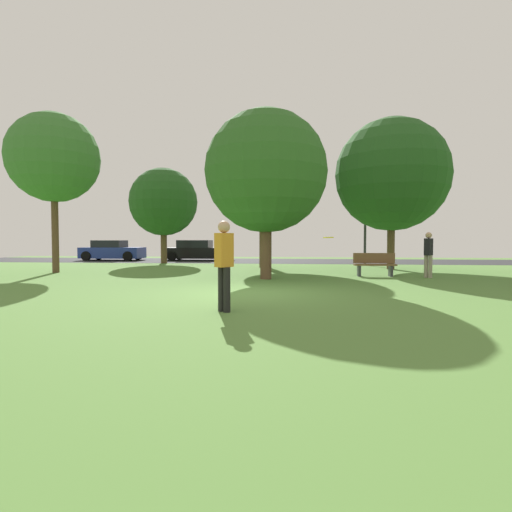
{
  "coord_description": "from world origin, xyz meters",
  "views": [
    {
      "loc": [
        1.27,
        -10.61,
        1.42
      ],
      "look_at": [
        0.0,
        2.02,
        0.9
      ],
      "focal_mm": 28.05,
      "sensor_mm": 36.0,
      "label": 1
    }
  ],
  "objects_px": {
    "frisbee_disc": "(328,237)",
    "maple_tree_far": "(392,175)",
    "oak_tree_center": "(163,202)",
    "parked_car_black": "(197,251)",
    "maple_tree_near": "(264,174)",
    "parked_car_blue": "(112,251)",
    "person_catcher": "(428,253)",
    "street_lamp_post": "(365,225)",
    "person_thrower": "(224,261)",
    "oak_tree_right": "(54,158)",
    "park_bench": "(374,264)",
    "oak_tree_left": "(266,172)"
  },
  "relations": [
    {
      "from": "oak_tree_center",
      "to": "parked_car_black",
      "type": "bearing_deg",
      "value": 71.46
    },
    {
      "from": "person_thrower",
      "to": "parked_car_black",
      "type": "height_order",
      "value": "person_thrower"
    },
    {
      "from": "oak_tree_right",
      "to": "park_bench",
      "type": "xyz_separation_m",
      "value": [
        13.38,
        -0.38,
        -4.45
      ]
    },
    {
      "from": "maple_tree_near",
      "to": "park_bench",
      "type": "distance_m",
      "value": 7.71
    },
    {
      "from": "parked_car_blue",
      "to": "parked_car_black",
      "type": "bearing_deg",
      "value": 4.51
    },
    {
      "from": "oak_tree_right",
      "to": "maple_tree_near",
      "type": "bearing_deg",
      "value": 24.81
    },
    {
      "from": "maple_tree_near",
      "to": "frisbee_disc",
      "type": "distance_m",
      "value": 10.66
    },
    {
      "from": "oak_tree_left",
      "to": "person_catcher",
      "type": "distance_m",
      "value": 6.75
    },
    {
      "from": "maple_tree_near",
      "to": "park_bench",
      "type": "xyz_separation_m",
      "value": [
        4.65,
        -4.41,
        -4.28
      ]
    },
    {
      "from": "maple_tree_near",
      "to": "parked_car_blue",
      "type": "bearing_deg",
      "value": 150.8
    },
    {
      "from": "person_thrower",
      "to": "maple_tree_far",
      "type": "bearing_deg",
      "value": 13.04
    },
    {
      "from": "frisbee_disc",
      "to": "person_catcher",
      "type": "bearing_deg",
      "value": 50.71
    },
    {
      "from": "oak_tree_right",
      "to": "oak_tree_center",
      "type": "bearing_deg",
      "value": 71.59
    },
    {
      "from": "frisbee_disc",
      "to": "oak_tree_center",
      "type": "bearing_deg",
      "value": 124.1
    },
    {
      "from": "parked_car_blue",
      "to": "street_lamp_post",
      "type": "xyz_separation_m",
      "value": [
        16.51,
        -3.69,
        1.61
      ]
    },
    {
      "from": "person_catcher",
      "to": "maple_tree_far",
      "type": "bearing_deg",
      "value": -135.86
    },
    {
      "from": "frisbee_disc",
      "to": "park_bench",
      "type": "xyz_separation_m",
      "value": [
        2.21,
        5.44,
        -1.02
      ]
    },
    {
      "from": "oak_tree_right",
      "to": "park_bench",
      "type": "distance_m",
      "value": 14.1
    },
    {
      "from": "parked_car_blue",
      "to": "parked_car_black",
      "type": "xyz_separation_m",
      "value": [
        5.92,
        0.47,
        0.0
      ]
    },
    {
      "from": "parked_car_blue",
      "to": "person_thrower",
      "type": "bearing_deg",
      "value": -58.99
    },
    {
      "from": "oak_tree_center",
      "to": "parked_car_blue",
      "type": "distance_m",
      "value": 6.41
    },
    {
      "from": "maple_tree_near",
      "to": "parked_car_black",
      "type": "relative_size",
      "value": 1.51
    },
    {
      "from": "maple_tree_near",
      "to": "park_bench",
      "type": "height_order",
      "value": "maple_tree_near"
    },
    {
      "from": "oak_tree_left",
      "to": "oak_tree_right",
      "type": "xyz_separation_m",
      "value": [
        -9.25,
        1.91,
        1.06
      ]
    },
    {
      "from": "parked_car_blue",
      "to": "street_lamp_post",
      "type": "bearing_deg",
      "value": -12.6
    },
    {
      "from": "person_catcher",
      "to": "frisbee_disc",
      "type": "xyz_separation_m",
      "value": [
        -4.08,
        -4.99,
        0.54
      ]
    },
    {
      "from": "maple_tree_near",
      "to": "parked_car_blue",
      "type": "xyz_separation_m",
      "value": [
        -11.08,
        6.19,
        -4.11
      ]
    },
    {
      "from": "person_thrower",
      "to": "person_catcher",
      "type": "bearing_deg",
      "value": 0.0
    },
    {
      "from": "oak_tree_center",
      "to": "oak_tree_right",
      "type": "height_order",
      "value": "oak_tree_right"
    },
    {
      "from": "oak_tree_right",
      "to": "park_bench",
      "type": "height_order",
      "value": "oak_tree_right"
    },
    {
      "from": "maple_tree_far",
      "to": "frisbee_disc",
      "type": "relative_size",
      "value": 18.98
    },
    {
      "from": "person_catcher",
      "to": "oak_tree_right",
      "type": "bearing_deg",
      "value": -53.81
    },
    {
      "from": "frisbee_disc",
      "to": "park_bench",
      "type": "height_order",
      "value": "frisbee_disc"
    },
    {
      "from": "oak_tree_center",
      "to": "park_bench",
      "type": "height_order",
      "value": "oak_tree_center"
    },
    {
      "from": "person_catcher",
      "to": "street_lamp_post",
      "type": "relative_size",
      "value": 0.38
    },
    {
      "from": "maple_tree_far",
      "to": "frisbee_disc",
      "type": "xyz_separation_m",
      "value": [
        -3.71,
        -9.33,
        -3.04
      ]
    },
    {
      "from": "frisbee_disc",
      "to": "maple_tree_far",
      "type": "bearing_deg",
      "value": 68.3
    },
    {
      "from": "parked_car_blue",
      "to": "street_lamp_post",
      "type": "distance_m",
      "value": 17.0
    },
    {
      "from": "maple_tree_near",
      "to": "parked_car_blue",
      "type": "distance_m",
      "value": 13.34
    },
    {
      "from": "parked_car_black",
      "to": "street_lamp_post",
      "type": "bearing_deg",
      "value": -21.42
    },
    {
      "from": "oak_tree_center",
      "to": "parked_car_black",
      "type": "relative_size",
      "value": 1.26
    },
    {
      "from": "oak_tree_right",
      "to": "parked_car_blue",
      "type": "bearing_deg",
      "value": 102.95
    },
    {
      "from": "maple_tree_near",
      "to": "parked_car_blue",
      "type": "height_order",
      "value": "maple_tree_near"
    },
    {
      "from": "maple_tree_far",
      "to": "oak_tree_left",
      "type": "relative_size",
      "value": 1.19
    },
    {
      "from": "maple_tree_far",
      "to": "park_bench",
      "type": "height_order",
      "value": "maple_tree_far"
    },
    {
      "from": "parked_car_black",
      "to": "person_catcher",
      "type": "bearing_deg",
      "value": -44.6
    },
    {
      "from": "oak_tree_center",
      "to": "person_thrower",
      "type": "height_order",
      "value": "oak_tree_center"
    },
    {
      "from": "frisbee_disc",
      "to": "parked_car_blue",
      "type": "height_order",
      "value": "frisbee_disc"
    },
    {
      "from": "person_catcher",
      "to": "parked_car_black",
      "type": "distance_m",
      "value": 16.41
    },
    {
      "from": "maple_tree_far",
      "to": "parked_car_blue",
      "type": "bearing_deg",
      "value": 158.73
    }
  ]
}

